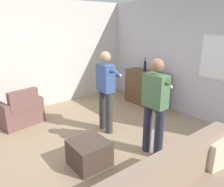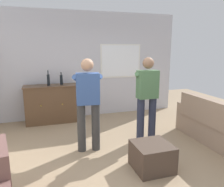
# 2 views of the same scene
# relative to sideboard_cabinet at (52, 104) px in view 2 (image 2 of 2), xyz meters

# --- Properties ---
(ground) EXTENTS (10.40, 10.40, 0.00)m
(ground) POSITION_rel_sideboard_cabinet_xyz_m (0.94, -2.30, -0.48)
(ground) COLOR #9E8466
(wall_back_with_window) EXTENTS (5.20, 0.15, 2.80)m
(wall_back_with_window) POSITION_rel_sideboard_cabinet_xyz_m (0.97, 0.36, 0.92)
(wall_back_with_window) COLOR silver
(wall_back_with_window) RESTS_ON ground
(sideboard_cabinet) EXTENTS (1.29, 0.49, 0.95)m
(sideboard_cabinet) POSITION_rel_sideboard_cabinet_xyz_m (0.00, 0.00, 0.00)
(sideboard_cabinet) COLOR brown
(sideboard_cabinet) RESTS_ON ground
(bottle_wine_green) EXTENTS (0.07, 0.07, 0.38)m
(bottle_wine_green) POSITION_rel_sideboard_cabinet_xyz_m (-0.04, -0.03, 0.62)
(bottle_wine_green) COLOR black
(bottle_wine_green) RESTS_ON sideboard_cabinet
(bottle_liquor_amber) EXTENTS (0.07, 0.07, 0.32)m
(bottle_liquor_amber) POSITION_rel_sideboard_cabinet_xyz_m (0.27, 0.02, 0.60)
(bottle_liquor_amber) COLOR black
(bottle_liquor_amber) RESTS_ON sideboard_cabinet
(ottoman) EXTENTS (0.57, 0.57, 0.41)m
(ottoman) POSITION_rel_sideboard_cabinet_xyz_m (1.38, -2.74, -0.27)
(ottoman) COLOR #47382D
(ottoman) RESTS_ON ground
(person_standing_left) EXTENTS (0.56, 0.49, 1.68)m
(person_standing_left) POSITION_rel_sideboard_cabinet_xyz_m (0.58, -1.80, 0.46)
(person_standing_left) COLOR #383838
(person_standing_left) RESTS_ON ground
(person_standing_right) EXTENTS (0.56, 0.47, 1.68)m
(person_standing_right) POSITION_rel_sideboard_cabinet_xyz_m (1.79, -1.69, 0.46)
(person_standing_right) COLOR #282D42
(person_standing_right) RESTS_ON ground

